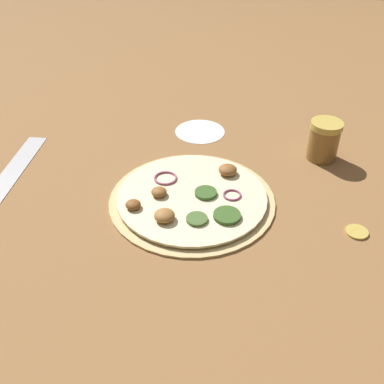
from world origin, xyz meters
The scene contains 5 objects.
ground_plane centered at (0.00, 0.00, 0.00)m, with size 3.00×3.00×0.00m, color olive.
pizza centered at (0.00, 0.00, 0.01)m, with size 0.28×0.28×0.03m.
spice_jar centered at (0.20, -0.19, 0.04)m, with size 0.06×0.06×0.08m.
loose_cap centered at (0.00, -0.27, 0.00)m, with size 0.03×0.03×0.01m.
flour_patch centered at (0.23, 0.06, 0.00)m, with size 0.10×0.10×0.00m.
Camera 1 is at (-0.57, -0.18, 0.46)m, focal length 42.00 mm.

